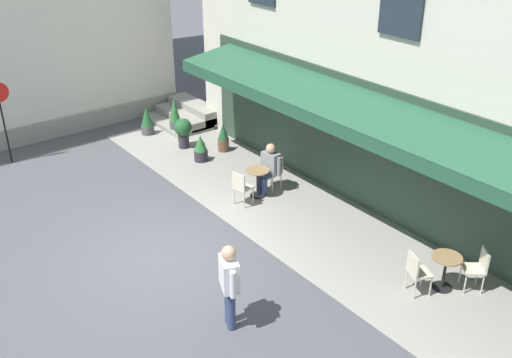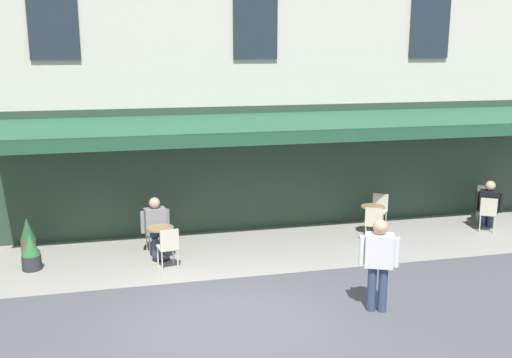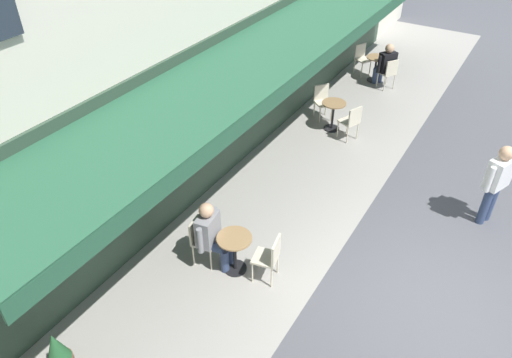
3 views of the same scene
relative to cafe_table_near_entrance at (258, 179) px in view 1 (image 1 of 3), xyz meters
name	(u,v)px [view 1 (image 1 of 3)]	position (x,y,z in m)	size (l,w,h in m)	color
ground_plane	(168,254)	(-0.90, 3.20, -0.49)	(70.00, 70.00, 0.00)	#4C4C51
sidewalk_cafe_terrace	(385,267)	(-4.15, -0.20, -0.49)	(20.50, 3.20, 0.01)	gray
back_alley_steps	(187,114)	(5.70, -1.39, -0.25)	(2.40, 1.75, 0.60)	gray
cafe_table_near_entrance	(258,179)	(0.00, 0.00, 0.00)	(0.60, 0.60, 0.75)	black
cafe_chair_cream_corner_left	(241,186)	(-0.13, 0.62, 0.06)	(0.47, 0.47, 0.91)	beige
cafe_chair_cream_near_door	(274,169)	(0.10, -0.62, 0.06)	(0.46, 0.46, 0.91)	beige
cafe_table_streetside	(445,268)	(-5.31, -0.55, 0.00)	(0.60, 0.60, 0.75)	black
cafe_chair_cream_back_row	(417,270)	(-5.06, 0.04, 0.06)	(0.52, 0.52, 0.91)	beige
cafe_chair_cream_under_awning	(478,266)	(-5.71, -1.04, 0.06)	(0.56, 0.56, 0.91)	beige
seated_patron_in_grey	(269,166)	(0.07, -0.41, 0.21)	(0.66, 0.59, 1.31)	navy
walking_pedestrian_in_white	(229,281)	(-3.61, 3.44, 0.51)	(0.66, 0.45, 1.71)	navy
no_parking_sign	(0,104)	(5.95, 4.42, 1.30)	(0.14, 0.58, 2.60)	black
potted_plant_by_steps	(183,130)	(3.86, -0.13, 0.07)	(0.54, 0.54, 0.93)	#2D2D33
potted_plant_under_sign	(201,148)	(2.73, -0.02, -0.10)	(0.40, 0.40, 0.80)	#2D2D33
potted_plant_entrance_right	(175,116)	(5.07, -0.55, 0.09)	(0.38, 0.38, 1.18)	#4C4C51
potted_plant_entrance_left	(223,137)	(2.91, -0.95, -0.06)	(0.34, 0.34, 0.89)	brown
potted_plant_mid_terrace	(147,121)	(5.52, 0.23, -0.04)	(0.41, 0.41, 0.92)	#4C4C51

